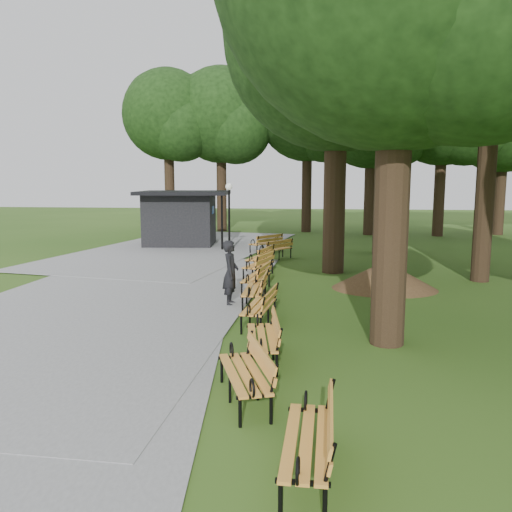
# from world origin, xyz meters

# --- Properties ---
(ground) EXTENTS (100.00, 100.00, 0.00)m
(ground) POSITION_xyz_m (0.00, 0.00, 0.00)
(ground) COLOR #2C4F16
(ground) RESTS_ON ground
(path) EXTENTS (12.00, 38.00, 0.06)m
(path) POSITION_xyz_m (-4.00, 3.00, 0.03)
(path) COLOR gray
(path) RESTS_ON ground
(person) EXTENTS (0.44, 0.65, 1.77)m
(person) POSITION_xyz_m (-0.49, 2.96, 0.88)
(person) COLOR black
(person) RESTS_ON ground
(kiosk) EXTENTS (4.82, 4.29, 2.80)m
(kiosk) POSITION_xyz_m (-5.19, 15.47, 1.40)
(kiosk) COLOR black
(kiosk) RESTS_ON ground
(lamp_post) EXTENTS (0.32, 0.32, 3.22)m
(lamp_post) POSITION_xyz_m (-2.22, 13.10, 2.31)
(lamp_post) COLOR black
(lamp_post) RESTS_ON ground
(dirt_mound) EXTENTS (2.72, 2.72, 0.87)m
(dirt_mound) POSITION_xyz_m (3.94, 5.59, 0.43)
(dirt_mound) COLOR #47301C
(dirt_mound) RESTS_ON ground
(bench_0) EXTENTS (0.69, 1.92, 0.88)m
(bench_0) POSITION_xyz_m (1.71, -5.09, 0.44)
(bench_0) COLOR orange
(bench_0) RESTS_ON ground
(bench_1) EXTENTS (1.23, 2.00, 0.88)m
(bench_1) POSITION_xyz_m (0.72, -3.14, 0.44)
(bench_1) COLOR orange
(bench_1) RESTS_ON ground
(bench_2) EXTENTS (0.91, 1.97, 0.88)m
(bench_2) POSITION_xyz_m (0.81, -1.29, 0.44)
(bench_2) COLOR orange
(bench_2) RESTS_ON ground
(bench_3) EXTENTS (0.84, 1.96, 0.88)m
(bench_3) POSITION_xyz_m (0.49, 1.11, 0.44)
(bench_3) COLOR orange
(bench_3) RESTS_ON ground
(bench_4) EXTENTS (0.65, 1.90, 0.88)m
(bench_4) POSITION_xyz_m (0.16, 2.97, 0.44)
(bench_4) COLOR orange
(bench_4) RESTS_ON ground
(bench_5) EXTENTS (0.89, 1.97, 0.88)m
(bench_5) POSITION_xyz_m (0.00, 4.71, 0.44)
(bench_5) COLOR orange
(bench_5) RESTS_ON ground
(bench_6) EXTENTS (1.11, 2.00, 0.88)m
(bench_6) POSITION_xyz_m (-0.19, 7.07, 0.44)
(bench_6) COLOR orange
(bench_6) RESTS_ON ground
(bench_7) EXTENTS (1.07, 2.00, 0.88)m
(bench_7) POSITION_xyz_m (-0.33, 8.76, 0.44)
(bench_7) COLOR orange
(bench_7) RESTS_ON ground
(bench_8) EXTENTS (1.59, 1.93, 0.88)m
(bench_8) POSITION_xyz_m (0.07, 11.16, 0.44)
(bench_8) COLOR orange
(bench_8) RESTS_ON ground
(bench_9) EXTENTS (1.66, 1.90, 0.88)m
(bench_9) POSITION_xyz_m (-0.53, 13.24, 0.44)
(bench_9) COLOR orange
(bench_9) RESTS_ON ground
(lawn_tree_1) EXTENTS (5.79, 5.79, 11.08)m
(lawn_tree_1) POSITION_xyz_m (7.28, 7.25, 8.13)
(lawn_tree_1) COLOR black
(lawn_tree_1) RESTS_ON ground
(lawn_tree_2) EXTENTS (7.99, 7.99, 12.33)m
(lawn_tree_2) POSITION_xyz_m (2.43, 8.34, 8.29)
(lawn_tree_2) COLOR black
(lawn_tree_2) RESTS_ON ground
(lawn_tree_4) EXTENTS (6.89, 6.89, 12.52)m
(lawn_tree_4) POSITION_xyz_m (4.75, 13.49, 9.00)
(lawn_tree_4) COLOR black
(lawn_tree_4) RESTS_ON ground
(tree_backdrop) EXTENTS (35.52, 8.49, 14.43)m
(tree_backdrop) POSITION_xyz_m (6.63, 22.41, 7.22)
(tree_backdrop) COLOR black
(tree_backdrop) RESTS_ON ground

